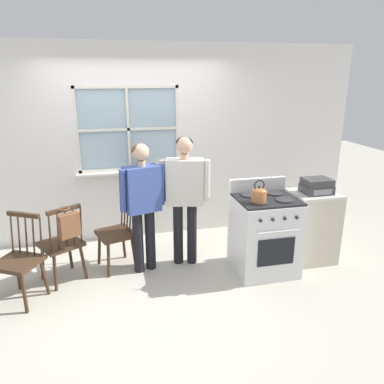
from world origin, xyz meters
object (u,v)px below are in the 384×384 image
(kettle, at_px, (259,194))
(side_counter, at_px, (312,226))
(chair_by_window, at_px, (62,245))
(potted_plant, at_px, (139,165))
(chair_near_wall, at_px, (117,234))
(stove, at_px, (265,234))
(handbag, at_px, (69,225))
(person_teen_center, at_px, (185,189))
(person_elderly_left, at_px, (142,197))
(chair_center_cluster, at_px, (19,262))
(stereo, at_px, (317,186))

(kettle, bearing_deg, side_counter, 17.28)
(chair_by_window, relative_size, potted_plant, 2.72)
(chair_by_window, height_order, chair_near_wall, same)
(chair_by_window, xyz_separation_m, stove, (2.33, -0.31, 0.03))
(chair_by_window, relative_size, handbag, 3.02)
(person_teen_center, xyz_separation_m, stove, (0.88, -0.40, -0.50))
(person_elderly_left, height_order, potted_plant, person_elderly_left)
(person_teen_center, xyz_separation_m, handbag, (-1.32, -0.30, -0.22))
(person_elderly_left, bearing_deg, side_counter, -22.12)
(chair_by_window, relative_size, person_teen_center, 0.58)
(chair_by_window, height_order, potted_plant, potted_plant)
(handbag, relative_size, side_counter, 0.34)
(stove, bearing_deg, chair_center_cluster, -179.69)
(stove, xyz_separation_m, stereo, (0.70, 0.11, 0.51))
(kettle, relative_size, side_counter, 0.27)
(stove, bearing_deg, potted_plant, 135.24)
(person_teen_center, bearing_deg, potted_plant, 128.57)
(person_elderly_left, bearing_deg, stove, -30.14)
(person_teen_center, bearing_deg, handbag, -155.06)
(kettle, bearing_deg, person_teen_center, 143.51)
(stove, bearing_deg, chair_near_wall, 164.17)
(handbag, distance_m, side_counter, 2.92)
(chair_near_wall, distance_m, person_teen_center, 0.99)
(side_counter, bearing_deg, kettle, -162.72)
(person_elderly_left, xyz_separation_m, potted_plant, (0.06, 0.99, 0.14))
(person_elderly_left, distance_m, handbag, 0.86)
(kettle, xyz_separation_m, stereo, (0.86, 0.25, -0.04))
(handbag, bearing_deg, potted_plant, 54.38)
(person_elderly_left, distance_m, side_counter, 2.16)
(stove, distance_m, kettle, 0.59)
(chair_near_wall, distance_m, stove, 1.77)
(person_teen_center, distance_m, handbag, 1.37)
(kettle, bearing_deg, potted_plant, 128.96)
(person_teen_center, relative_size, stereo, 4.71)
(chair_near_wall, height_order, side_counter, chair_near_wall)
(stereo, bearing_deg, person_teen_center, 169.62)
(chair_center_cluster, xyz_separation_m, side_counter, (3.41, 0.15, 0.01))
(potted_plant, bearing_deg, chair_center_cluster, -135.92)
(chair_center_cluster, relative_size, stove, 0.86)
(handbag, distance_m, stereo, 2.91)
(side_counter, relative_size, stereo, 2.65)
(potted_plant, bearing_deg, handbag, -125.62)
(person_elderly_left, height_order, stove, person_elderly_left)
(chair_by_window, height_order, person_teen_center, person_teen_center)
(handbag, xyz_separation_m, side_counter, (2.90, 0.03, -0.31))
(chair_near_wall, height_order, potted_plant, potted_plant)
(person_elderly_left, distance_m, stereo, 2.10)
(chair_center_cluster, distance_m, stereo, 3.46)
(chair_center_cluster, relative_size, stereo, 2.73)
(kettle, height_order, handbag, kettle)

